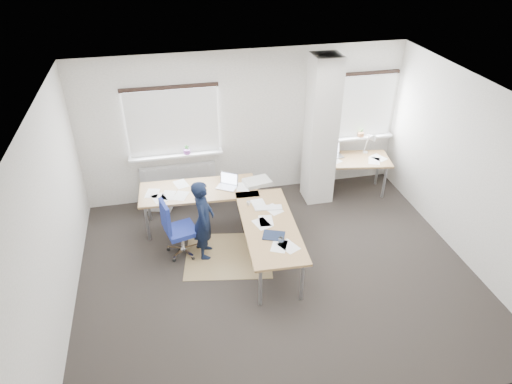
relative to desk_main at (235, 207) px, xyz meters
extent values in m
plane|color=#282320|center=(0.48, -0.91, -0.69)|extent=(6.00, 6.00, 0.00)
cube|color=#BDB7AC|center=(0.48, 1.59, 0.71)|extent=(6.00, 0.04, 2.80)
cube|color=#BDB7AC|center=(0.48, -3.41, 0.71)|extent=(6.00, 0.04, 2.80)
cube|color=#BDB7AC|center=(-2.52, -0.91, 0.71)|extent=(0.04, 5.00, 2.80)
cube|color=#BDB7AC|center=(3.48, -0.91, 0.71)|extent=(0.04, 5.00, 2.80)
cube|color=white|center=(0.48, -0.91, 2.11)|extent=(6.00, 5.00, 0.04)
cube|color=#BDB7AC|center=(1.78, 1.04, 0.70)|extent=(0.50, 0.50, 2.78)
cube|color=white|center=(-0.82, 1.56, 0.91)|extent=(1.60, 0.04, 1.20)
cube|color=white|center=(-0.82, 1.52, 0.91)|extent=(1.60, 0.02, 1.20)
cube|color=white|center=(-0.82, 1.49, 0.29)|extent=(1.70, 0.20, 0.04)
cube|color=white|center=(2.78, 1.56, 0.91)|extent=(1.20, 0.04, 1.20)
cube|color=white|center=(2.78, 1.52, 0.91)|extent=(1.20, 0.02, 1.20)
cube|color=white|center=(2.78, 1.49, 0.29)|extent=(1.30, 0.20, 0.04)
cube|color=silver|center=(-0.82, 1.51, -0.24)|extent=(1.40, 0.10, 0.60)
cylinder|color=#834291|center=(-0.62, 1.47, 0.35)|extent=(0.12, 0.12, 0.08)
imported|color=#31712D|center=(-0.62, 1.47, 0.39)|extent=(0.09, 0.06, 0.17)
cylinder|color=#9E653C|center=(2.78, 1.47, 0.35)|extent=(0.12, 0.12, 0.08)
imported|color=#31712D|center=(2.78, 1.47, 0.39)|extent=(0.09, 0.07, 0.17)
cube|color=#9A8154|center=(-0.19, -0.35, -0.69)|extent=(1.56, 1.39, 0.01)
cube|color=white|center=(-1.22, 1.34, -0.54)|extent=(0.57, 0.48, 0.30)
cube|color=olive|center=(-0.53, 0.62, 0.02)|extent=(2.04, 0.89, 0.04)
cube|color=olive|center=(0.42, -0.63, 0.02)|extent=(0.89, 2.04, 0.04)
cylinder|color=#99999E|center=(-1.44, 0.36, -0.35)|extent=(0.05, 0.05, 0.69)
cylinder|color=#99999E|center=(-1.41, 0.96, -0.35)|extent=(0.05, 0.05, 0.69)
cylinder|color=#99999E|center=(0.39, 0.87, -0.35)|extent=(0.05, 0.05, 0.69)
cylinder|color=#99999E|center=(0.07, -1.52, -0.35)|extent=(0.05, 0.05, 0.69)
cylinder|color=#99999E|center=(0.67, -1.54, -0.35)|extent=(0.05, 0.05, 0.69)
cylinder|color=#99999E|center=(0.76, 0.25, -0.35)|extent=(0.05, 0.05, 0.69)
cube|color=#B7B7BC|center=(-0.04, 0.57, 0.05)|extent=(0.40, 0.37, 0.01)
cube|color=#B7B7BC|center=(0.02, 0.67, 0.16)|extent=(0.30, 0.21, 0.22)
cube|color=silver|center=(0.02, 0.67, 0.16)|extent=(0.26, 0.18, 0.19)
cube|color=white|center=(0.50, -0.21, 0.05)|extent=(0.45, 0.19, 0.02)
cube|color=#121C33|center=(0.41, -0.93, 0.05)|extent=(0.39, 0.34, 0.01)
cube|color=beige|center=(0.50, 0.58, 0.07)|extent=(0.50, 0.40, 0.07)
imported|color=white|center=(0.21, -0.04, 0.07)|extent=(0.08, 0.08, 0.07)
cylinder|color=silver|center=(0.46, -1.12, 0.09)|extent=(0.07, 0.07, 0.10)
cube|color=olive|center=(2.50, 1.10, 0.02)|extent=(1.50, 0.93, 0.04)
cylinder|color=#99999E|center=(1.86, 0.96, -0.35)|extent=(0.05, 0.05, 0.69)
cylinder|color=#99999E|center=(3.04, 0.75, -0.35)|extent=(0.05, 0.05, 0.69)
cylinder|color=#99999E|center=(1.95, 1.45, -0.35)|extent=(0.05, 0.05, 0.69)
cylinder|color=#99999E|center=(3.13, 1.24, -0.35)|extent=(0.05, 0.05, 0.69)
cube|color=#B7B7BC|center=(2.18, 1.26, 0.05)|extent=(0.35, 0.27, 0.01)
cube|color=#B7B7BC|center=(2.16, 1.37, 0.16)|extent=(0.33, 0.08, 0.22)
cube|color=silver|center=(2.16, 1.37, 0.16)|extent=(0.29, 0.06, 0.19)
cylinder|color=silver|center=(2.83, 1.28, 0.05)|extent=(0.10, 0.10, 0.02)
cylinder|color=silver|center=(2.83, 1.28, 0.24)|extent=(0.02, 0.16, 0.38)
cylinder|color=silver|center=(2.83, 1.16, 0.46)|extent=(0.02, 0.29, 0.13)
cone|color=silver|center=(2.83, 1.02, 0.44)|extent=(0.14, 0.16, 0.17)
cube|color=navy|center=(-0.90, -0.12, -0.24)|extent=(0.55, 0.55, 0.08)
cube|color=navy|center=(-1.12, -0.18, 0.09)|extent=(0.15, 0.40, 0.49)
cylinder|color=silver|center=(-0.90, -0.12, -0.43)|extent=(0.06, 0.06, 0.33)
cylinder|color=black|center=(-0.65, -0.06, -0.66)|extent=(0.06, 0.04, 0.06)
cylinder|color=black|center=(-0.88, 0.13, -0.66)|extent=(0.03, 0.06, 0.06)
cylinder|color=black|center=(-1.14, -0.03, -0.66)|extent=(0.07, 0.05, 0.06)
cylinder|color=black|center=(-1.07, -0.32, -0.66)|extent=(0.06, 0.06, 0.06)
cylinder|color=black|center=(-0.77, -0.34, -0.66)|extent=(0.06, 0.07, 0.06)
imported|color=black|center=(-0.54, -0.22, -0.01)|extent=(0.40, 0.54, 1.36)
camera|label=1|loc=(-1.00, -6.08, 4.13)|focal=32.00mm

